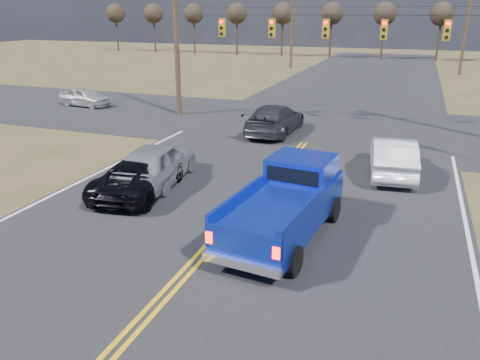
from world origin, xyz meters
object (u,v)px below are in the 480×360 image
(pickup_truck, at_px, (286,204))
(cross_car_west, at_px, (85,97))
(black_suv, at_px, (139,176))
(white_car_queue, at_px, (393,156))
(dgrey_car_queue, at_px, (275,119))
(silver_suv, at_px, (156,163))

(pickup_truck, relative_size, cross_car_west, 1.50)
(pickup_truck, xyz_separation_m, black_suv, (-5.81, 1.49, -0.36))
(white_car_queue, relative_size, dgrey_car_queue, 0.88)
(black_suv, bearing_deg, dgrey_car_queue, -108.69)
(white_car_queue, bearing_deg, black_suv, 25.97)
(black_suv, bearing_deg, cross_car_west, -53.62)
(black_suv, xyz_separation_m, white_car_queue, (8.37, 5.30, 0.12))
(silver_suv, height_order, black_suv, silver_suv)
(white_car_queue, bearing_deg, cross_car_west, -26.53)
(white_car_queue, distance_m, cross_car_west, 22.04)
(silver_suv, bearing_deg, dgrey_car_queue, -109.50)
(silver_suv, height_order, dgrey_car_queue, silver_suv)
(silver_suv, distance_m, cross_car_west, 17.09)
(black_suv, height_order, cross_car_west, cross_car_west)
(silver_suv, xyz_separation_m, cross_car_west, (-12.39, 11.77, -0.15))
(cross_car_west, bearing_deg, silver_suv, -126.90)
(pickup_truck, relative_size, dgrey_car_queue, 1.08)
(dgrey_car_queue, bearing_deg, white_car_queue, 143.66)
(silver_suv, distance_m, dgrey_car_queue, 9.29)
(black_suv, distance_m, dgrey_car_queue, 10.41)
(pickup_truck, height_order, silver_suv, pickup_truck)
(white_car_queue, bearing_deg, dgrey_car_queue, -44.16)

